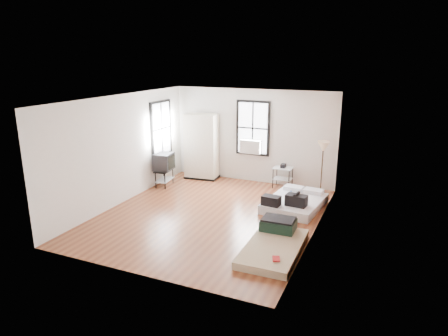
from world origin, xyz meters
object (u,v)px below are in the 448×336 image
at_px(mattress_bare, 275,242).
at_px(wardrobe, 202,147).
at_px(floor_lamp, 323,150).
at_px(tv_stand, 164,163).
at_px(side_table, 283,172).
at_px(mattress_main, 294,202).

bearing_deg(mattress_bare, wardrobe, 132.22).
height_order(floor_lamp, tv_stand, floor_lamp).
xyz_separation_m(mattress_bare, floor_lamp, (0.23, 3.71, 1.13)).
xyz_separation_m(wardrobe, side_table, (2.60, 0.07, -0.52)).
bearing_deg(mattress_main, wardrobe, 162.93).
bearing_deg(tv_stand, mattress_main, -11.28).
bearing_deg(wardrobe, mattress_bare, -52.06).
distance_m(mattress_main, side_table, 1.66).
xyz_separation_m(mattress_main, tv_stand, (-3.96, 0.23, 0.56)).
bearing_deg(side_table, mattress_main, -64.24).
xyz_separation_m(side_table, floor_lamp, (1.12, -0.07, 0.77)).
height_order(mattress_bare, side_table, side_table).
relative_size(mattress_bare, tv_stand, 1.97).
bearing_deg(mattress_main, mattress_bare, -79.71).
xyz_separation_m(mattress_main, side_table, (-0.71, 1.47, 0.33)).
height_order(mattress_main, tv_stand, tv_stand).
bearing_deg(wardrobe, mattress_main, -28.20).
xyz_separation_m(mattress_main, mattress_bare, (0.18, -2.31, -0.03)).
bearing_deg(side_table, tv_stand, -159.14).
relative_size(mattress_main, floor_lamp, 1.24).
relative_size(side_table, tv_stand, 0.72).
height_order(side_table, tv_stand, tv_stand).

